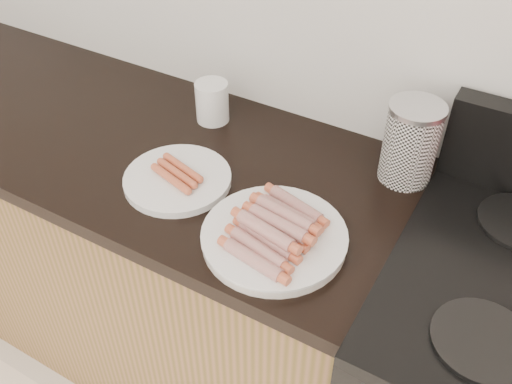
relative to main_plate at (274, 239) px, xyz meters
The scene contains 9 objects.
cabinet_base 1.01m from the main_plate, behind, with size 2.20×0.59×0.86m, color brown.
counter_slab 0.89m from the main_plate, behind, with size 2.20×0.62×0.04m, color black.
burner_near_left 0.44m from the main_plate, ahead, with size 0.18×0.18×0.01m, color black.
main_plate is the anchor object (origin of this frame).
side_plate 0.29m from the main_plate, 168.62° to the left, with size 0.25×0.25×0.02m, color silver.
hotdog_pile 0.03m from the main_plate, 90.00° to the left, with size 0.13×0.24×0.05m.
plain_sausages 0.29m from the main_plate, 168.62° to the left, with size 0.12×0.10×0.02m.
canister 0.39m from the main_plate, 64.79° to the left, with size 0.13×0.13×0.20m.
mug 0.49m from the main_plate, 138.51° to the left, with size 0.09×0.09×0.11m, color silver.
Camera 1 is at (0.56, 0.81, 1.76)m, focal length 40.00 mm.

